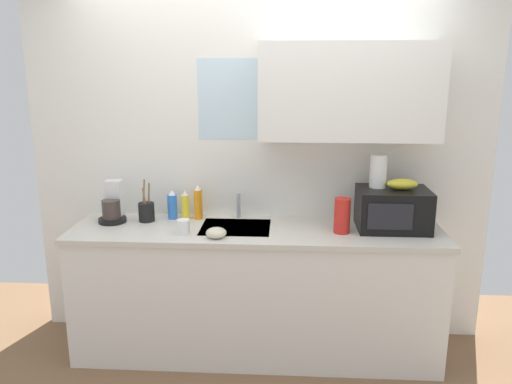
# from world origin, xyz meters

# --- Properties ---
(kitchen_wall_assembly) EXTENTS (3.24, 0.42, 2.50)m
(kitchen_wall_assembly) POSITION_xyz_m (0.13, 0.30, 1.37)
(kitchen_wall_assembly) COLOR white
(kitchen_wall_assembly) RESTS_ON ground
(counter_unit) EXTENTS (2.47, 0.63, 0.90)m
(counter_unit) POSITION_xyz_m (-0.00, 0.00, 0.46)
(counter_unit) COLOR white
(counter_unit) RESTS_ON ground
(sink_faucet) EXTENTS (0.03, 0.03, 0.18)m
(sink_faucet) POSITION_xyz_m (-0.14, 0.24, 0.99)
(sink_faucet) COLOR #B2B5BA
(sink_faucet) RESTS_ON counter_unit
(microwave) EXTENTS (0.46, 0.35, 0.27)m
(microwave) POSITION_xyz_m (0.90, 0.05, 1.04)
(microwave) COLOR black
(microwave) RESTS_ON counter_unit
(banana_bunch) EXTENTS (0.20, 0.11, 0.07)m
(banana_bunch) POSITION_xyz_m (0.95, 0.05, 1.20)
(banana_bunch) COLOR gold
(banana_bunch) RESTS_ON microwave
(paper_towel_roll) EXTENTS (0.11, 0.11, 0.22)m
(paper_towel_roll) POSITION_xyz_m (0.80, 0.10, 1.28)
(paper_towel_roll) COLOR white
(paper_towel_roll) RESTS_ON microwave
(coffee_maker) EXTENTS (0.19, 0.21, 0.28)m
(coffee_maker) POSITION_xyz_m (-1.00, 0.11, 1.00)
(coffee_maker) COLOR black
(coffee_maker) RESTS_ON counter_unit
(dish_soap_bottle_orange) EXTENTS (0.06, 0.06, 0.24)m
(dish_soap_bottle_orange) POSITION_xyz_m (-0.42, 0.19, 1.02)
(dish_soap_bottle_orange) COLOR orange
(dish_soap_bottle_orange) RESTS_ON counter_unit
(dish_soap_bottle_yellow) EXTENTS (0.06, 0.06, 0.21)m
(dish_soap_bottle_yellow) POSITION_xyz_m (-0.51, 0.19, 1.00)
(dish_soap_bottle_yellow) COLOR yellow
(dish_soap_bottle_yellow) RESTS_ON counter_unit
(dish_soap_bottle_blue) EXTENTS (0.07, 0.07, 0.21)m
(dish_soap_bottle_blue) POSITION_xyz_m (-0.60, 0.19, 1.00)
(dish_soap_bottle_blue) COLOR blue
(dish_soap_bottle_blue) RESTS_ON counter_unit
(cereal_canister) EXTENTS (0.10, 0.10, 0.23)m
(cereal_canister) POSITION_xyz_m (0.56, -0.05, 1.01)
(cereal_canister) COLOR red
(cereal_canister) RESTS_ON counter_unit
(mug_white) EXTENTS (0.08, 0.08, 0.09)m
(mug_white) POSITION_xyz_m (-0.46, -0.14, 0.95)
(mug_white) COLOR white
(mug_white) RESTS_ON counter_unit
(utensil_crock) EXTENTS (0.11, 0.11, 0.29)m
(utensil_crock) POSITION_xyz_m (-0.77, 0.12, 0.97)
(utensil_crock) COLOR black
(utensil_crock) RESTS_ON counter_unit
(small_bowl) EXTENTS (0.13, 0.13, 0.06)m
(small_bowl) POSITION_xyz_m (-0.24, -0.20, 0.93)
(small_bowl) COLOR beige
(small_bowl) RESTS_ON counter_unit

